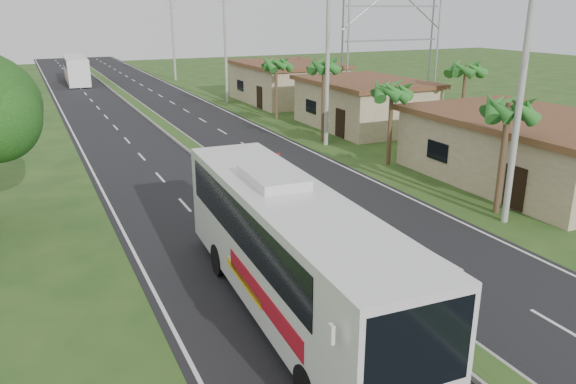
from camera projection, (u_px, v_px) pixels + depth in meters
name	position (u px, v px, depth m)	size (l,w,h in m)	color
ground	(363.00, 279.00, 19.21)	(180.00, 180.00, 0.00)	#224419
road_asphalt	(196.00, 151.00, 36.38)	(14.00, 160.00, 0.02)	black
median_strip	(196.00, 150.00, 36.35)	(1.20, 160.00, 0.18)	gray
lane_edge_left	(88.00, 163.00, 33.66)	(0.12, 160.00, 0.01)	silver
lane_edge_right	(289.00, 141.00, 39.11)	(0.12, 160.00, 0.01)	silver
shop_near	(529.00, 149.00, 29.50)	(8.60, 12.60, 3.52)	tan
shop_mid	(364.00, 103.00, 43.22)	(7.60, 10.60, 3.67)	tan
shop_far	(286.00, 82.00, 55.22)	(8.60, 11.60, 3.82)	tan
palm_verge_a	(508.00, 109.00, 23.97)	(2.40, 2.40, 5.45)	#473321
palm_verge_b	(392.00, 90.00, 31.98)	(2.40, 2.40, 5.05)	#473321
palm_verge_c	(324.00, 66.00, 37.51)	(2.40, 2.40, 5.85)	#473321
palm_verge_d	(276.00, 63.00, 45.62)	(2.40, 2.40, 5.25)	#473321
palm_behind_shop	(466.00, 69.00, 37.67)	(2.40, 2.40, 5.65)	#473321
utility_pole_a	(521.00, 90.00, 22.61)	(1.60, 0.28, 11.00)	gray
utility_pole_b	(327.00, 50.00, 36.16)	(3.20, 0.28, 12.00)	gray
utility_pole_c	(225.00, 43.00, 53.54)	(1.60, 0.28, 11.00)	gray
utility_pole_d	(173.00, 37.00, 70.79)	(1.60, 0.28, 10.50)	gray
billboard_lattice	(392.00, 31.00, 51.79)	(10.18, 1.18, 12.07)	gray
coach_bus_main	(289.00, 244.00, 16.35)	(3.28, 12.88, 4.13)	silver
coach_bus_far	(76.00, 68.00, 68.69)	(2.80, 11.19, 3.24)	white
motorcyclist	(277.00, 183.00, 26.67)	(1.66, 0.88, 2.40)	black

